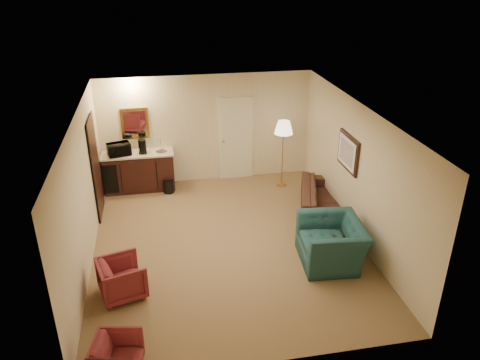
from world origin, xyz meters
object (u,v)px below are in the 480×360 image
(microwave, at_px, (119,148))
(floor_lamp, at_px, (283,154))
(teal_armchair, at_px, (332,236))
(waste_bin, at_px, (169,186))
(coffee_table, at_px, (328,240))
(coffee_maker, at_px, (142,147))
(sofa, at_px, (322,197))
(rose_chair_near, at_px, (122,277))
(wetbar_cabinet, at_px, (139,171))
(rose_chair_far, at_px, (117,355))

(microwave, bearing_deg, floor_lamp, -21.71)
(teal_armchair, xyz_separation_m, microwave, (-3.78, 3.57, 0.56))
(waste_bin, distance_m, microwave, 1.43)
(coffee_table, xyz_separation_m, microwave, (-3.85, 3.24, 0.87))
(coffee_maker, bearing_deg, floor_lamp, 3.04)
(waste_bin, bearing_deg, sofa, -27.48)
(microwave, bearing_deg, rose_chair_near, -104.06)
(sofa, relative_size, microwave, 4.30)
(waste_bin, bearing_deg, coffee_table, -46.82)
(wetbar_cabinet, xyz_separation_m, coffee_maker, (0.13, -0.04, 0.63))
(rose_chair_near, height_order, coffee_table, rose_chair_near)
(teal_armchair, height_order, rose_chair_near, teal_armchair)
(rose_chair_far, bearing_deg, wetbar_cabinet, 9.10)
(teal_armchair, xyz_separation_m, rose_chair_far, (-3.63, -1.90, -0.22))
(wetbar_cabinet, bearing_deg, floor_lamp, -6.89)
(waste_bin, relative_size, coffee_maker, 0.95)
(wetbar_cabinet, height_order, coffee_table, wetbar_cabinet)
(microwave, bearing_deg, coffee_maker, -15.65)
(rose_chair_near, bearing_deg, coffee_table, -96.34)
(teal_armchair, relative_size, coffee_table, 1.60)
(sofa, relative_size, waste_bin, 6.84)
(microwave, bearing_deg, sofa, -40.55)
(rose_chair_near, bearing_deg, sofa, -79.94)
(rose_chair_far, distance_m, microwave, 5.53)
(coffee_table, distance_m, microwave, 5.10)
(microwave, bearing_deg, teal_armchair, -59.64)
(wetbar_cabinet, xyz_separation_m, coffee_table, (3.45, -3.29, -0.24))
(rose_chair_near, bearing_deg, waste_bin, -29.75)
(sofa, relative_size, rose_chair_near, 3.03)
(sofa, distance_m, microwave, 4.65)
(sofa, relative_size, rose_chair_far, 3.53)
(floor_lamp, height_order, waste_bin, floor_lamp)
(coffee_maker, bearing_deg, teal_armchair, -38.24)
(sofa, bearing_deg, coffee_table, -177.12)
(coffee_table, height_order, microwave, microwave)
(rose_chair_far, distance_m, coffee_table, 4.32)
(wetbar_cabinet, relative_size, microwave, 3.30)
(rose_chair_far, distance_m, floor_lamp, 6.28)
(coffee_table, relative_size, coffee_maker, 2.28)
(sofa, bearing_deg, rose_chair_far, 148.93)
(rose_chair_near, height_order, coffee_maker, coffee_maker)
(rose_chair_near, xyz_separation_m, waste_bin, (0.90, 3.59, -0.20))
(sofa, distance_m, rose_chair_far, 5.41)
(wetbar_cabinet, height_order, waste_bin, wetbar_cabinet)
(rose_chair_far, relative_size, floor_lamp, 0.37)
(floor_lamp, bearing_deg, microwave, 174.54)
(sofa, distance_m, coffee_table, 1.40)
(coffee_table, bearing_deg, microwave, 139.89)
(wetbar_cabinet, relative_size, coffee_maker, 4.97)
(microwave, xyz_separation_m, coffee_maker, (0.53, 0.01, -0.00))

